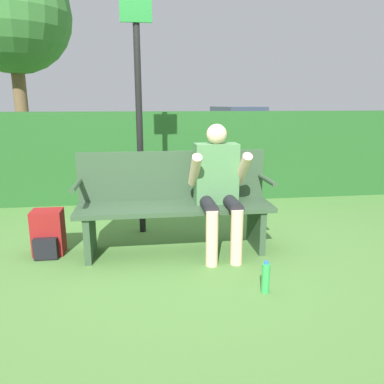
% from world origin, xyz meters
% --- Properties ---
extents(ground_plane, '(40.00, 40.00, 0.00)m').
position_xyz_m(ground_plane, '(0.00, 0.00, 0.00)').
color(ground_plane, '#4C7A38').
extents(hedge_back, '(12.00, 0.52, 1.30)m').
position_xyz_m(hedge_back, '(0.00, 2.14, 0.65)').
color(hedge_back, '#235623').
rests_on(hedge_back, ground).
extents(park_bench, '(1.87, 0.50, 0.97)m').
position_xyz_m(park_bench, '(0.00, 0.07, 0.49)').
color(park_bench, '#334C33').
rests_on(park_bench, ground).
extents(person_seated, '(0.55, 0.58, 1.24)m').
position_xyz_m(person_seated, '(0.41, -0.05, 0.69)').
color(person_seated, '#4C7F4C').
rests_on(person_seated, ground).
extents(backpack, '(0.28, 0.30, 0.44)m').
position_xyz_m(backpack, '(-1.22, 0.11, 0.21)').
color(backpack, maroon).
rests_on(backpack, ground).
extents(water_bottle, '(0.06, 0.06, 0.26)m').
position_xyz_m(water_bottle, '(0.61, -0.91, 0.12)').
color(water_bottle, green).
rests_on(water_bottle, ground).
extents(signpost, '(0.32, 0.09, 2.52)m').
position_xyz_m(signpost, '(-0.32, 0.64, 1.41)').
color(signpost, black).
rests_on(signpost, ground).
extents(parked_car, '(2.50, 4.57, 1.26)m').
position_xyz_m(parked_car, '(3.46, 10.95, 0.61)').
color(parked_car, '#2D4784').
rests_on(parked_car, ground).
extents(tree, '(2.30, 2.30, 4.29)m').
position_xyz_m(tree, '(-2.75, 4.95, 3.11)').
color(tree, brown).
rests_on(tree, ground).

